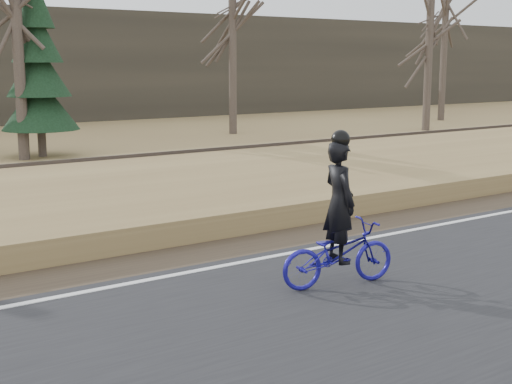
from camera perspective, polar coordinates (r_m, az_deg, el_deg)
ground at (r=14.87m, az=17.23°, el=-2.49°), size 120.00×120.00×0.00m
edge_line at (r=14.97m, az=16.65°, el=-2.11°), size 120.00×0.12×0.01m
shoulder at (r=15.61m, az=13.78°, el=-1.64°), size 120.00×1.60×0.04m
embankment at (r=17.66m, az=6.54°, el=0.62°), size 120.00×5.00×0.44m
ballast at (r=20.63m, az=-0.42°, el=2.10°), size 120.00×3.00×0.45m
railroad at (r=20.59m, az=-0.43°, el=2.94°), size 120.00×2.40×0.29m
treeline_backdrop at (r=40.54m, az=-18.48°, el=9.56°), size 120.00×4.00×6.00m
cyclist at (r=10.09m, az=6.62°, el=-3.57°), size 1.83×0.93×2.21m
bare_tree_near_left at (r=24.64m, az=-18.45°, el=9.99°), size 0.36×0.36×6.51m
bare_tree_center at (r=32.17m, az=-1.89°, el=11.53°), size 0.36×0.36×7.70m
bare_tree_right at (r=34.79m, az=13.64°, el=10.35°), size 0.36×0.36×6.72m
bare_tree_far_right at (r=41.15m, az=14.85°, el=11.90°), size 0.36×0.36×9.09m
conifer at (r=25.31m, az=-17.03°, el=9.22°), size 2.60×2.60×6.09m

